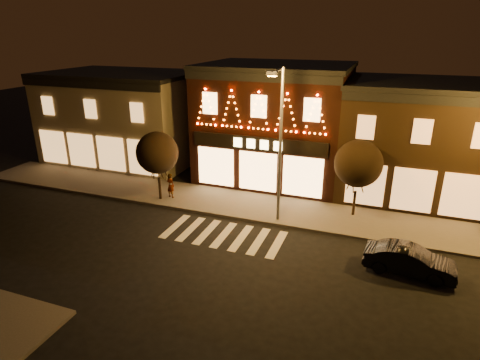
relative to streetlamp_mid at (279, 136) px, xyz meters
The scene contains 10 objects.
ground 8.51m from the streetlamp_mid, 109.97° to the right, with size 120.00×120.00×0.00m, color black.
sidewalk_far 5.37m from the streetlamp_mid, 100.48° to the left, with size 44.00×4.00×0.15m, color #47423D.
building_left 17.18m from the streetlamp_mid, 153.46° to the left, with size 12.20×8.28×7.30m.
building_pulp 8.04m from the streetlamp_mid, 106.82° to the left, with size 10.20×8.34×8.30m.
building_right_a 10.59m from the streetlamp_mid, 46.74° to the left, with size 9.20×8.28×7.50m.
streetlamp_mid is the anchor object (origin of this frame).
tree_left 8.21m from the streetlamp_mid, behind, with size 2.65×2.65×4.44m.
tree_right 5.07m from the streetlamp_mid, 30.77° to the left, with size 2.72×2.72×4.55m.
dark_sedan 8.81m from the streetlamp_mid, 21.79° to the right, with size 1.39×3.97×1.31m, color black.
pedestrian 8.59m from the streetlamp_mid, behind, with size 0.60×0.39×1.63m, color gray.
Camera 1 is at (7.54, -13.94, 10.51)m, focal length 30.08 mm.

